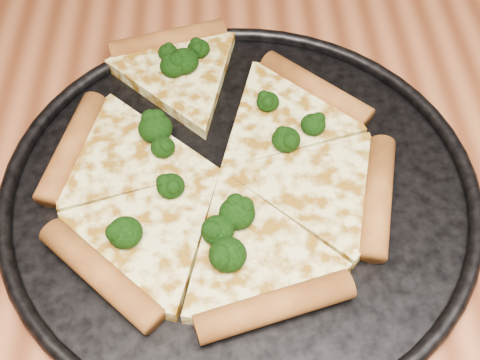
{
  "coord_description": "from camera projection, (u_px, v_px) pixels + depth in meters",
  "views": [
    {
      "loc": [
        -0.08,
        -0.19,
        1.18
      ],
      "look_at": [
        -0.07,
        0.13,
        0.77
      ],
      "focal_mm": 47.08,
      "sensor_mm": 36.0,
      "label": 1
    }
  ],
  "objects": [
    {
      "name": "pizza_pan",
      "position": [
        240.0,
        186.0,
        0.53
      ],
      "size": [
        0.4,
        0.4,
        0.02
      ],
      "color": "black",
      "rests_on": "dining_table"
    },
    {
      "name": "pizza",
      "position": [
        218.0,
        164.0,
        0.54
      ],
      "size": [
        0.31,
        0.35,
        0.02
      ],
      "rotation": [
        0.0,
        0.0,
        0.29
      ],
      "color": "#EEEB92",
      "rests_on": "pizza_pan"
    },
    {
      "name": "broccoli_florets",
      "position": [
        202.0,
        149.0,
        0.53
      ],
      "size": [
        0.18,
        0.26,
        0.02
      ],
      "color": "black",
      "rests_on": "pizza"
    }
  ]
}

